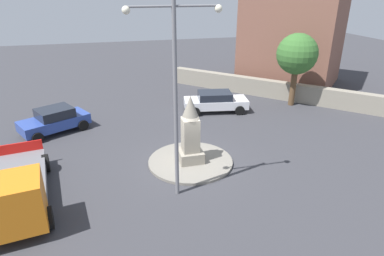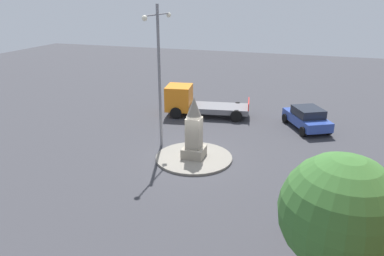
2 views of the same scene
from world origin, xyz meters
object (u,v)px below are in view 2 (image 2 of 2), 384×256
Objects in this scene: streetlamp at (159,65)px; tree_near_wall at (340,215)px; monument at (194,131)px; car_white_passing at (324,199)px; truck_orange_parked_right at (194,102)px; car_blue_parked_left at (307,118)px.

tree_near_wall is (10.51, 8.99, -1.13)m from streetlamp.
car_white_passing is (3.47, 6.66, -0.92)m from monument.
tree_near_wall is (16.65, 8.93, 2.67)m from truck_orange_parked_right.
tree_near_wall is at bearing 3.11° from car_blue_parked_left.
car_white_passing is at bearing 179.12° from tree_near_wall.
monument is at bearing -117.52° from car_white_passing.
tree_near_wall reaches higher than monument.
streetlamp is at bearing -0.64° from truck_orange_parked_right.
truck_orange_parked_right is (-10.79, -9.02, 0.28)m from car_white_passing.
car_blue_parked_left is at bearing 87.22° from truck_orange_parked_right.
monument is 9.01m from car_blue_parked_left.
streetlamp reaches higher than monument.
truck_orange_parked_right is at bearing 179.36° from streetlamp.
car_blue_parked_left is at bearing -174.65° from car_white_passing.
streetlamp reaches higher than truck_orange_parked_right.
streetlamp reaches higher than tree_near_wall.
car_blue_parked_left is 0.67× the size of truck_orange_parked_right.
car_white_passing is 0.88× the size of tree_near_wall.
car_blue_parked_left is at bearing 125.30° from streetlamp.
car_white_passing is (4.65, 9.08, -4.09)m from streetlamp.
streetlamp reaches higher than car_blue_parked_left.
car_blue_parked_left reaches higher than car_white_passing.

